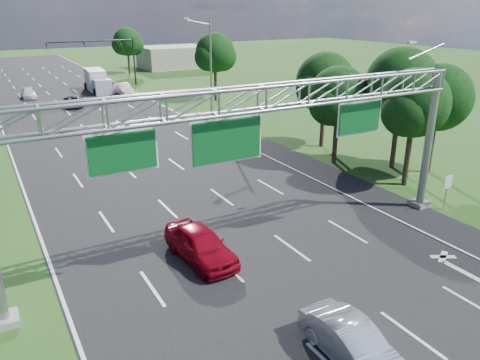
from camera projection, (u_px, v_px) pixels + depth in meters
ground at (138, 156)px, 37.34m from camera, size 220.00×220.00×0.00m
road at (138, 156)px, 37.34m from camera, size 18.00×180.00×0.02m
road_flare at (379, 199)px, 29.00m from camera, size 3.00×30.00×0.02m
sign_gantry at (263, 112)px, 20.41m from camera, size 23.50×1.00×9.56m
regulatory_sign at (448, 185)px, 27.03m from camera, size 0.60×0.08×2.10m
traffic_signal at (110, 51)px, 67.54m from camera, size 12.21×0.24×7.00m
streetlight_r_mid at (209, 64)px, 48.77m from camera, size 2.97×0.22×10.16m
tree_cluster_right at (380, 94)px, 33.50m from camera, size 9.91×14.60×8.68m
tree_verge_rd at (215, 55)px, 57.51m from camera, size 5.76×4.80×8.28m
tree_verge_re at (128, 43)px, 81.21m from camera, size 5.76×4.80×7.84m
building_right at (173, 57)px, 90.14m from camera, size 12.00×9.00×4.00m
red_coupe at (200, 244)px, 21.78m from camera, size 2.28×4.82×1.59m
silver_sedan at (352, 343)px, 15.55m from camera, size 1.50×4.23×1.39m
car_queue_a at (29, 93)px, 60.78m from camera, size 1.75×4.06×1.16m
car_queue_b at (73, 102)px, 55.22m from camera, size 2.38×4.40×1.17m
car_queue_d at (124, 89)px, 62.75m from camera, size 1.68×4.66×1.53m
box_truck at (97, 81)px, 65.13m from camera, size 2.64×7.91×2.95m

